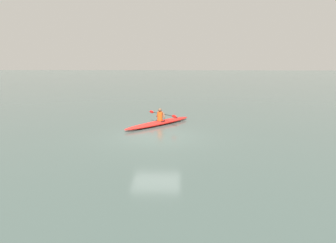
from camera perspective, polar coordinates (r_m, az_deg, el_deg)
name	(u,v)px	position (r m, az deg, el deg)	size (l,w,h in m)	color
ground_plane	(156,137)	(15.00, -2.36, -2.99)	(160.00, 160.00, 0.00)	#384742
kayak	(159,123)	(17.51, -1.84, -0.29)	(3.91, 4.00, 0.27)	red
kayaker	(160,115)	(17.51, -1.51, 1.24)	(1.74, 1.69, 0.74)	#E04C14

